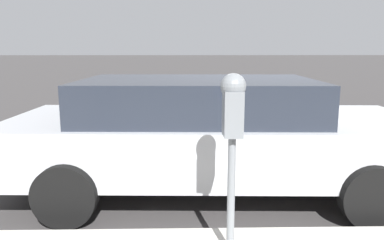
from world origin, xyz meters
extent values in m
plane|color=#3D3A3A|center=(0.00, 0.00, 0.00)|extent=(220.00, 220.00, 0.00)
cylinder|color=gray|center=(-2.62, 0.80, 0.62)|extent=(0.06, 0.06, 0.95)
cube|color=gray|center=(-2.62, 0.80, 1.26)|extent=(0.20, 0.14, 0.34)
sphere|color=gray|center=(-2.62, 0.80, 1.47)|extent=(0.19, 0.19, 0.19)
cube|color=#19389E|center=(-2.51, 0.80, 1.22)|extent=(0.01, 0.11, 0.12)
cube|color=black|center=(-2.51, 0.80, 1.34)|extent=(0.01, 0.10, 0.08)
cube|color=#B7BABF|center=(-0.92, 0.80, 0.63)|extent=(2.08, 4.91, 0.61)
cube|color=#232833|center=(-0.91, 0.99, 1.16)|extent=(1.78, 2.77, 0.45)
cylinder|color=black|center=(0.00, -0.74, 0.32)|extent=(0.24, 0.65, 0.64)
cylinder|color=black|center=(-1.93, -0.67, 0.32)|extent=(0.24, 0.65, 0.64)
cylinder|color=black|center=(0.09, 2.27, 0.32)|extent=(0.24, 0.65, 0.64)
cylinder|color=black|center=(-1.83, 2.33, 0.32)|extent=(0.24, 0.65, 0.64)
camera|label=1|loc=(-5.34, 1.16, 1.73)|focal=35.00mm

